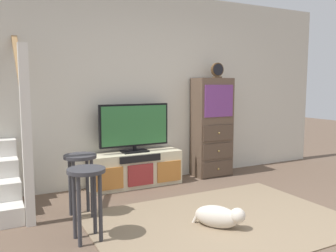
% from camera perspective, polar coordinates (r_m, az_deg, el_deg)
% --- Properties ---
extents(ground_plane, '(20.00, 20.00, 0.00)m').
position_cam_1_polar(ground_plane, '(3.34, 14.92, -18.30)').
color(ground_plane, brown).
extents(back_wall, '(6.40, 0.12, 2.70)m').
position_cam_1_polar(back_wall, '(5.12, -3.43, 6.16)').
color(back_wall, beige).
rests_on(back_wall, ground_plane).
extents(area_rug, '(2.60, 1.80, 0.01)m').
position_cam_1_polar(area_rug, '(3.77, 8.59, -15.09)').
color(area_rug, '#847056').
rests_on(area_rug, ground_plane).
extents(media_console, '(1.29, 0.38, 0.48)m').
position_cam_1_polar(media_console, '(4.90, -5.31, -7.02)').
color(media_console, beige).
rests_on(media_console, ground_plane).
extents(television, '(0.99, 0.22, 0.67)m').
position_cam_1_polar(television, '(4.81, -5.49, -0.10)').
color(television, black).
rests_on(television, media_console).
extents(side_cabinet, '(0.58, 0.38, 1.50)m').
position_cam_1_polar(side_cabinet, '(5.41, 7.17, -0.24)').
color(side_cabinet, brown).
rests_on(side_cabinet, ground_plane).
extents(desk_clock, '(0.21, 0.08, 0.23)m').
position_cam_1_polar(desk_clock, '(5.40, 8.04, 8.96)').
color(desk_clock, '#4C3823').
rests_on(desk_clock, side_cabinet).
extents(bar_stool_near, '(0.34, 0.34, 0.67)m').
position_cam_1_polar(bar_stool_near, '(3.24, -13.12, -9.61)').
color(bar_stool_near, '#333338').
rests_on(bar_stool_near, ground_plane).
extents(bar_stool_far, '(0.34, 0.34, 0.67)m').
position_cam_1_polar(bar_stool_far, '(3.82, -14.07, -7.05)').
color(bar_stool_far, '#333338').
rests_on(bar_stool_far, ground_plane).
extents(dog, '(0.43, 0.47, 0.23)m').
position_cam_1_polar(dog, '(3.58, 8.36, -14.39)').
color(dog, beige).
rests_on(dog, ground_plane).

